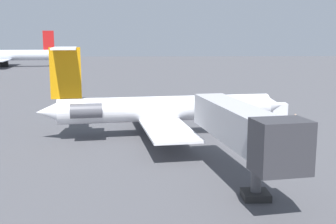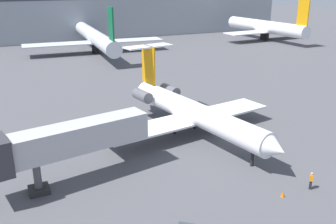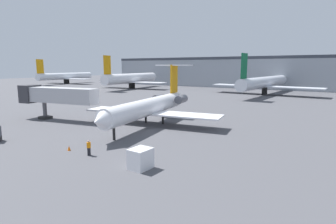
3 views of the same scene
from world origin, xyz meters
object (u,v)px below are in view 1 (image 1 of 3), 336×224
regional_jet (159,108)px  cargo_container_uld (279,110)px  traffic_cone_near (304,131)px  jet_bridge (245,129)px  ground_crew_marshaller (295,121)px  parked_airliner_east_end (4,55)px

regional_jet → cargo_container_uld: regional_jet is taller
regional_jet → cargo_container_uld: size_ratio=13.05×
cargo_container_uld → traffic_cone_near: bearing=179.3°
traffic_cone_near → jet_bridge: bearing=148.4°
ground_crew_marshaller → traffic_cone_near: ground_crew_marshaller is taller
regional_jet → cargo_container_uld: bearing=-57.4°
jet_bridge → traffic_cone_near: 20.76m
ground_crew_marshaller → traffic_cone_near: size_ratio=3.07×
traffic_cone_near → parked_airliner_east_end: size_ratio=0.01×
jet_bridge → parked_airliner_east_end: (131.17, 60.83, -0.18)m
ground_crew_marshaller → traffic_cone_near: (-3.28, 0.01, -0.58)m
cargo_container_uld → traffic_cone_near: cargo_container_uld is taller
jet_bridge → cargo_container_uld: bearing=-21.3°
regional_jet → traffic_cone_near: regional_jet is taller
regional_jet → traffic_cone_near: size_ratio=50.21×
ground_crew_marshaller → parked_airliner_east_end: 131.71m
jet_bridge → ground_crew_marshaller: (20.61, -10.68, -3.53)m
regional_jet → parked_airliner_east_end: parked_airliner_east_end is taller
cargo_container_uld → traffic_cone_near: 10.35m
cargo_container_uld → parked_airliner_east_end: parked_airliner_east_end is taller
parked_airliner_east_end → ground_crew_marshaller: bearing=-147.1°
cargo_container_uld → ground_crew_marshaller: bearing=179.1°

